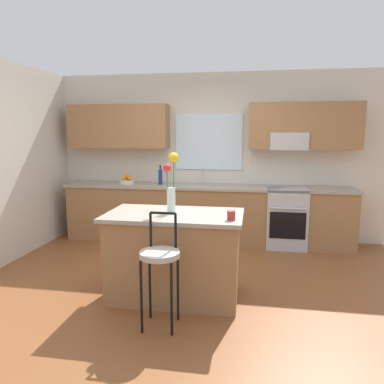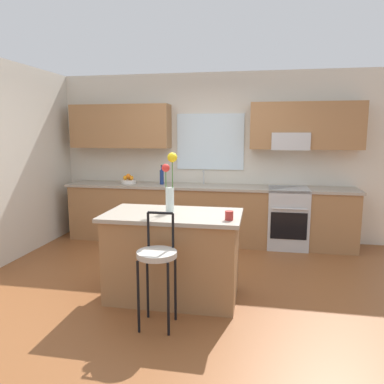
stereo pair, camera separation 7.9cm
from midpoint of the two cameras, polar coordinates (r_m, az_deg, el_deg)
ground_plane at (r=4.42m, az=-0.33°, el=-14.09°), size 14.00×14.00×0.00m
wall_left at (r=5.43m, az=-27.31°, el=4.01°), size 0.12×4.60×2.70m
back_wall_assembly at (r=6.02m, az=3.45°, el=6.91°), size 5.60×0.50×2.70m
counter_run at (r=5.88m, az=2.77°, el=-3.38°), size 4.56×0.64×0.92m
sink_faucet at (r=5.93m, az=2.20°, el=2.57°), size 0.02×0.13×0.23m
oven_range at (r=5.83m, az=15.03°, el=-3.86°), size 0.60×0.64×0.92m
kitchen_island at (r=3.94m, az=-2.37°, el=-9.82°), size 1.42×0.80×0.92m
bar_stool_near at (r=3.32m, az=-4.77°, el=-10.41°), size 0.36×0.36×1.04m
flower_vase at (r=3.83m, az=-2.89°, el=1.42°), size 0.17×0.10×0.63m
mug_ceramic at (r=3.53m, az=6.45°, el=-3.67°), size 0.08×0.08×0.09m
fruit_bowl_oranges at (r=6.11m, az=-9.51°, el=1.82°), size 0.24×0.24×0.16m
bottle_olive_oil at (r=5.92m, az=-4.36°, el=2.41°), size 0.06×0.06×0.31m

